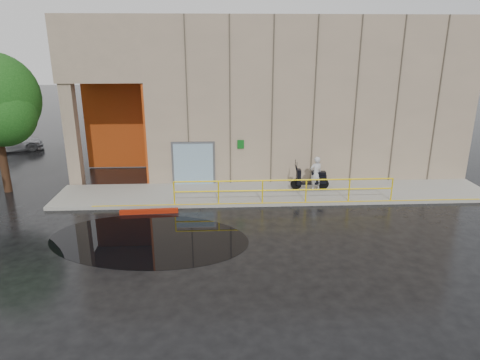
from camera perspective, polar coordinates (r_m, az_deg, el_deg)
The scene contains 9 objects.
ground at distance 15.80m, azimuth -7.94°, elevation -7.78°, with size 120.00×120.00×0.00m, color black.
sidewalk at distance 20.03m, azimuth 4.59°, elevation -1.78°, with size 20.00×3.00×0.15m, color gray.
building at distance 25.57m, azimuth 5.44°, elevation 12.01°, with size 20.00×10.17×8.00m.
guardrail at distance 18.60m, azimuth 5.93°, elevation -1.41°, with size 9.56×0.06×1.03m.
person at distance 20.27m, azimuth 10.08°, elevation 0.87°, with size 0.59×0.39×1.61m, color #B6B7BB.
scooter at distance 20.30m, azimuth 9.41°, elevation 0.92°, with size 1.82×0.62×1.40m.
red_curb at distance 18.23m, azimuth -12.03°, elevation -4.11°, with size 2.40×0.18×0.18m, color maroon.
puddle at distance 15.98m, azimuth -12.09°, elevation -7.71°, with size 7.30×4.49×0.01m, color black.
car_c at distance 31.59m, azimuth -28.37°, elevation 4.41°, with size 1.63×4.02×1.17m, color #9C9EA2.
Camera 1 is at (1.44, -14.18, 6.81)m, focal length 32.00 mm.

